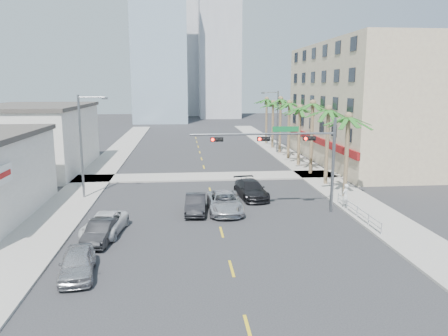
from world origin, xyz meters
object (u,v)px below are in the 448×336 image
traffic_signal_mast (293,149)px  car_lane_right (251,189)px  car_lane_left (196,204)px  pedestrian (345,196)px  car_parked_mid (100,232)px  car_parked_near (77,263)px  car_parked_far (105,224)px  car_lane_center (225,202)px

traffic_signal_mast → car_lane_right: (-2.39, 4.91, -4.29)m
car_lane_left → pedestrian: (11.91, -0.16, 0.40)m
car_parked_mid → pedestrian: 18.97m
car_parked_near → car_lane_right: 18.90m
car_parked_mid → car_lane_right: (11.20, 10.01, 0.09)m
traffic_signal_mast → car_parked_near: bearing=-143.9°
traffic_signal_mast → car_lane_left: size_ratio=2.53×
car_lane_right → car_parked_far: bearing=-150.4°
traffic_signal_mast → car_parked_mid: size_ratio=2.68×
car_lane_left → car_parked_near: bearing=-117.4°
traffic_signal_mast → car_lane_right: bearing=115.9°
car_parked_near → car_lane_center: bearing=43.7°
traffic_signal_mast → car_parked_mid: 15.16m
traffic_signal_mast → car_lane_right: size_ratio=2.08×
car_parked_near → car_lane_right: bearing=45.1°
traffic_signal_mast → car_parked_far: bearing=-165.2°
car_lane_center → pedestrian: 9.62m
car_parked_far → car_lane_center: size_ratio=0.87×
car_parked_near → traffic_signal_mast: bearing=28.6°
car_lane_center → pedestrian: (9.61, -0.26, 0.34)m
car_lane_left → car_lane_right: bearing=43.4°
traffic_signal_mast → pedestrian: (4.52, 0.56, -3.94)m
traffic_signal_mast → car_lane_center: (-5.10, 0.82, -4.28)m
car_lane_center → car_lane_right: bearing=56.4°
car_lane_left → car_lane_center: car_lane_center is taller
car_parked_near → car_parked_far: car_parked_near is taller
traffic_signal_mast → car_parked_far: (-13.58, -3.58, -4.38)m
car_parked_far → pedestrian: (18.10, 4.14, 0.44)m
car_parked_mid → car_lane_right: car_lane_right is taller
car_parked_near → pedestrian: size_ratio=2.17×
car_parked_mid → car_lane_right: 15.02m
car_lane_left → car_lane_center: (2.29, 0.09, 0.06)m
car_parked_far → pedestrian: pedestrian is taller
car_parked_near → car_parked_mid: 5.02m
car_parked_far → car_parked_mid: bearing=-82.5°
car_lane_right → pedestrian: bearing=-39.7°
car_parked_near → car_lane_left: 12.62m
car_parked_far → car_lane_center: bearing=34.9°
car_parked_near → car_parked_far: 6.54m
car_parked_near → car_parked_far: bearing=80.0°
car_parked_near → car_parked_mid: (0.28, 5.01, -0.04)m
car_parked_near → car_lane_right: (11.48, 15.02, 0.05)m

